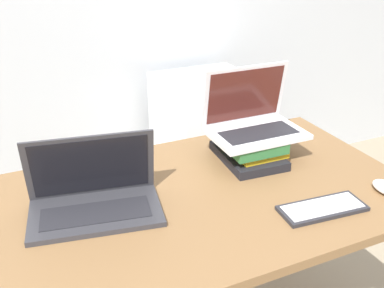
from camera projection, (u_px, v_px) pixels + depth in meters
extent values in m
cube|color=brown|center=(177.00, 204.00, 1.39)|extent=(1.51, 0.79, 0.03)
cylinder|color=gray|center=(288.00, 204.00, 2.09)|extent=(0.05, 0.05, 0.75)
cube|color=#333338|center=(96.00, 213.00, 1.30)|extent=(0.41, 0.28, 0.02)
cube|color=#232328|center=(96.00, 213.00, 1.29)|extent=(0.32, 0.16, 0.00)
cube|color=#333338|center=(91.00, 165.00, 1.33)|extent=(0.38, 0.11, 0.21)
cube|color=black|center=(91.00, 166.00, 1.33)|extent=(0.34, 0.10, 0.18)
cube|color=black|center=(248.00, 155.00, 1.62)|extent=(0.21, 0.28, 0.03)
cube|color=gold|center=(252.00, 146.00, 1.62)|extent=(0.18, 0.23, 0.02)
cube|color=#33753D|center=(249.00, 141.00, 1.59)|extent=(0.20, 0.23, 0.04)
cube|color=silver|center=(257.00, 133.00, 1.58)|extent=(0.33, 0.22, 0.02)
cube|color=#232328|center=(259.00, 132.00, 1.57)|extent=(0.27, 0.12, 0.00)
cube|color=silver|center=(245.00, 94.00, 1.61)|extent=(0.33, 0.04, 0.22)
cube|color=#4C1E19|center=(246.00, 95.00, 1.61)|extent=(0.29, 0.03, 0.19)
cube|color=#28282D|center=(322.00, 208.00, 1.33)|extent=(0.27, 0.13, 0.01)
cube|color=silver|center=(323.00, 206.00, 1.33)|extent=(0.25, 0.10, 0.00)
cube|color=white|center=(208.00, 150.00, 2.53)|extent=(0.50, 0.55, 0.81)
cube|color=#4C4C51|center=(258.00, 160.00, 2.33)|extent=(0.02, 0.02, 0.41)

